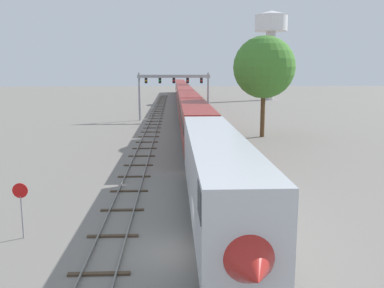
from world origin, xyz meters
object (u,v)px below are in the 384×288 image
object	(u,v)px
water_tower	(271,31)
signal_gantry	(174,85)
trackside_tree_left	(264,67)
passenger_train	(185,98)
stop_sign	(21,203)

from	to	relation	value
water_tower	signal_gantry	bearing A→B (deg)	-119.86
water_tower	trackside_tree_left	distance (m)	67.32
passenger_train	water_tower	xyz separation A→B (m)	(24.55, 30.21, 16.15)
signal_gantry	trackside_tree_left	bearing A→B (deg)	-58.26
signal_gantry	water_tower	bearing A→B (deg)	60.14
stop_sign	water_tower	bearing A→B (deg)	70.25
water_tower	trackside_tree_left	size ratio (longest dim) A/B	1.93
passenger_train	trackside_tree_left	bearing A→B (deg)	-75.53
stop_sign	signal_gantry	bearing A→B (deg)	81.11
passenger_train	signal_gantry	xyz separation A→B (m)	(-2.25, -16.46, 3.23)
passenger_train	trackside_tree_left	size ratio (longest dim) A/B	11.83
stop_sign	trackside_tree_left	size ratio (longest dim) A/B	0.23
signal_gantry	passenger_train	bearing A→B (deg)	82.22
passenger_train	stop_sign	size ratio (longest dim) A/B	51.60
signal_gantry	water_tower	xyz separation A→B (m)	(26.80, 46.67, 12.93)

